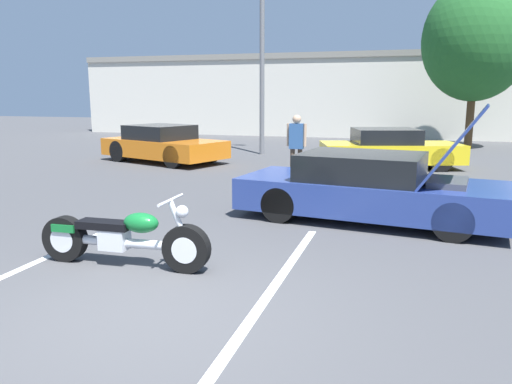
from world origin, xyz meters
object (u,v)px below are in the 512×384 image
show_car_hood_open (372,188)px  parked_car_left_row (163,144)px  parked_car_mid_row (389,149)px  tree_background (476,40)px  motorcycle (123,238)px  spectator_near_motorcycle (296,142)px  light_pole (264,28)px

show_car_hood_open → parked_car_left_row: show_car_hood_open is taller
parked_car_mid_row → show_car_hood_open: bearing=-107.1°
tree_background → parked_car_left_row: size_ratio=1.48×
tree_background → motorcycle: size_ratio=2.90×
tree_background → show_car_hood_open: bearing=-102.5°
tree_background → spectator_near_motorcycle: bearing=-117.9°
motorcycle → show_car_hood_open: 4.49m
show_car_hood_open → parked_car_mid_row: size_ratio=1.07×
light_pole → tree_background: 8.91m
tree_background → spectator_near_motorcycle: (-5.24, -9.92, -3.38)m
light_pole → show_car_hood_open: 11.08m
parked_car_mid_row → spectator_near_motorcycle: size_ratio=2.64×
show_car_hood_open → tree_background: bearing=85.6°
motorcycle → parked_car_left_row: 10.47m
light_pole → parked_car_left_row: 5.71m
spectator_near_motorcycle → parked_car_left_row: bearing=155.7°
light_pole → spectator_near_motorcycle: light_pole is taller
tree_background → motorcycle: bearing=-109.1°
parked_car_mid_row → tree_background: bearing=49.9°
show_car_hood_open → parked_car_left_row: 9.46m
show_car_hood_open → parked_car_mid_row: 6.91m
motorcycle → show_car_hood_open: show_car_hood_open is taller
light_pole → spectator_near_motorcycle: 6.89m
light_pole → show_car_hood_open: (4.60, -9.24, -4.02)m
show_car_hood_open → spectator_near_motorcycle: show_car_hood_open is taller
motorcycle → parked_car_mid_row: size_ratio=0.53×
light_pole → motorcycle: size_ratio=3.57×
tree_background → parked_car_mid_row: 8.42m
parked_car_left_row → tree_background: bearing=57.0°
motorcycle → parked_car_left_row: size_ratio=0.51×
tree_background → parked_car_left_row: bearing=-143.2°
light_pole → tree_background: size_ratio=1.23×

